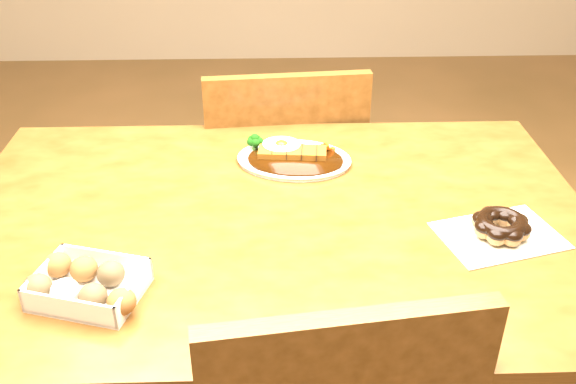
{
  "coord_description": "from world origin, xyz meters",
  "views": [
    {
      "loc": [
        -0.0,
        -1.0,
        1.41
      ],
      "look_at": [
        0.03,
        -0.02,
        0.81
      ],
      "focal_mm": 40.0,
      "sensor_mm": 36.0,
      "label": 1
    }
  ],
  "objects_px": {
    "table": "(274,258)",
    "katsu_curry_plate": "(292,157)",
    "chair_far": "(282,192)",
    "pon_de_ring": "(501,226)",
    "donut_box": "(86,284)"
  },
  "relations": [
    {
      "from": "table",
      "to": "katsu_curry_plate",
      "type": "distance_m",
      "value": 0.24
    },
    {
      "from": "chair_far",
      "to": "katsu_curry_plate",
      "type": "xyz_separation_m",
      "value": [
        0.01,
        -0.33,
        0.28
      ]
    },
    {
      "from": "chair_far",
      "to": "pon_de_ring",
      "type": "xyz_separation_m",
      "value": [
        0.37,
        -0.62,
        0.29
      ]
    },
    {
      "from": "katsu_curry_plate",
      "to": "donut_box",
      "type": "bearing_deg",
      "value": -128.11
    },
    {
      "from": "katsu_curry_plate",
      "to": "pon_de_ring",
      "type": "bearing_deg",
      "value": -38.98
    },
    {
      "from": "chair_far",
      "to": "katsu_curry_plate",
      "type": "distance_m",
      "value": 0.43
    },
    {
      "from": "katsu_curry_plate",
      "to": "table",
      "type": "bearing_deg",
      "value": -101.38
    },
    {
      "from": "donut_box",
      "to": "pon_de_ring",
      "type": "xyz_separation_m",
      "value": [
        0.7,
        0.14,
        -0.0
      ]
    },
    {
      "from": "table",
      "to": "donut_box",
      "type": "bearing_deg",
      "value": -143.3
    },
    {
      "from": "katsu_curry_plate",
      "to": "donut_box",
      "type": "relative_size",
      "value": 1.38
    },
    {
      "from": "pon_de_ring",
      "to": "donut_box",
      "type": "bearing_deg",
      "value": -168.67
    },
    {
      "from": "pon_de_ring",
      "to": "table",
      "type": "bearing_deg",
      "value": 168.67
    },
    {
      "from": "table",
      "to": "donut_box",
      "type": "relative_size",
      "value": 6.28
    },
    {
      "from": "katsu_curry_plate",
      "to": "donut_box",
      "type": "distance_m",
      "value": 0.55
    },
    {
      "from": "table",
      "to": "pon_de_ring",
      "type": "distance_m",
      "value": 0.43
    }
  ]
}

